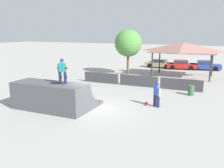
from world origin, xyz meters
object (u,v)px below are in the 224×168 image
skater_on_deck (62,69)px  tree_beside_pavilion (128,43)px  bystander_walking (157,93)px  skateboard_on_deck (57,83)px  parked_car_blue (205,66)px  parked_car_red (181,65)px  skateboard_on_ground (146,104)px  trash_bin (191,90)px  parked_car_tan (160,64)px

skater_on_deck → tree_beside_pavilion: size_ratio=0.31×
bystander_walking → tree_beside_pavilion: 13.34m
skateboard_on_deck → tree_beside_pavilion: tree_beside_pavilion is taller
skateboard_on_deck → parked_car_blue: 24.32m
parked_car_red → parked_car_blue: size_ratio=1.01×
skater_on_deck → bystander_walking: bearing=18.0°
parked_car_red → tree_beside_pavilion: bearing=-137.1°
bystander_walking → parked_car_blue: (1.85, 19.40, -0.44)m
skateboard_on_deck → skater_on_deck: bearing=0.1°
skateboard_on_ground → tree_beside_pavilion: bearing=-166.7°
skateboard_on_deck → parked_car_blue: bearing=47.2°
skateboard_on_ground → trash_bin: 4.89m
trash_bin → skateboard_on_deck: bearing=-134.1°
skateboard_on_deck → trash_bin: 11.18m
trash_bin → parked_car_tan: (-6.18, 14.59, 0.18)m
skateboard_on_ground → tree_beside_pavilion: tree_beside_pavilion is taller
skater_on_deck → trash_bin: 10.97m
skateboard_on_ground → parked_car_tan: 19.00m
trash_bin → bystander_walking: bearing=-113.1°
skateboard_on_deck → tree_beside_pavilion: (-0.59, 14.97, 1.89)m
parked_car_tan → parked_car_red: size_ratio=1.00×
skater_on_deck → trash_bin: (7.35, 7.79, -2.42)m
skateboard_on_deck → parked_car_tan: 22.63m
skateboard_on_ground → tree_beside_pavilion: 13.00m
skateboard_on_ground → parked_car_blue: (2.68, 19.15, 0.54)m
skateboard_on_deck → parked_car_red: (4.62, 22.37, -1.33)m
tree_beside_pavilion → parked_car_blue: size_ratio=1.28×
tree_beside_pavilion → parked_car_blue: (8.31, 8.05, -3.23)m
skater_on_deck → bystander_walking: (5.50, 3.46, -1.80)m
bystander_walking → skateboard_on_ground: bearing=21.2°
bystander_walking → parked_car_blue: size_ratio=0.42×
trash_bin → parked_car_red: size_ratio=0.20×
skater_on_deck → parked_car_red: 22.72m
bystander_walking → parked_car_red: 18.78m
bystander_walking → trash_bin: bearing=-75.3°
tree_beside_pavilion → parked_car_tan: 8.50m
trash_bin → parked_car_tan: parked_car_tan is taller
trash_bin → parked_car_red: 14.74m
skater_on_deck → parked_car_blue: size_ratio=0.39×
skater_on_deck → skateboard_on_deck: skater_on_deck is taller
bystander_walking → tree_beside_pavilion: (-6.45, 11.34, 2.79)m
skateboard_on_deck → skateboard_on_ground: skateboard_on_deck is taller
bystander_walking → skateboard_on_ground: (-0.83, 0.25, -0.98)m
bystander_walking → parked_car_tan: 19.41m
skateboard_on_ground → parked_car_tan: parked_car_tan is taller
trash_bin → parked_car_red: (-3.09, 14.41, 0.18)m
tree_beside_pavilion → parked_car_red: tree_beside_pavilion is taller
skater_on_deck → skateboard_on_ground: 6.58m
tree_beside_pavilion → skater_on_deck: bearing=-86.3°
parked_car_tan → tree_beside_pavilion: bearing=-101.9°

